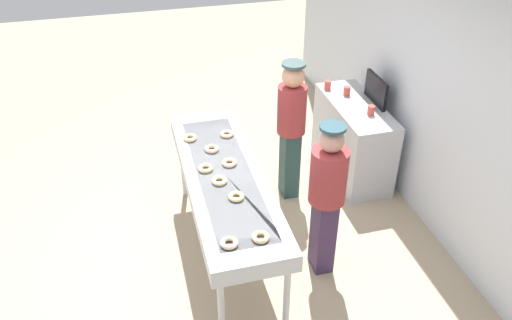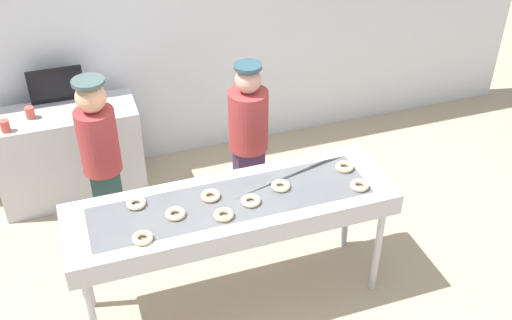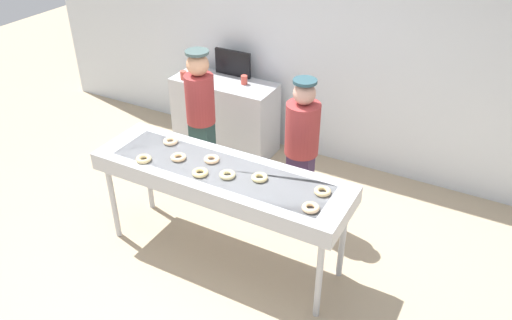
{
  "view_description": "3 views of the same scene",
  "coord_description": "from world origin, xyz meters",
  "views": [
    {
      "loc": [
        3.84,
        -0.71,
        3.75
      ],
      "look_at": [
        0.18,
        0.25,
        1.21
      ],
      "focal_mm": 36.61,
      "sensor_mm": 36.0,
      "label": 1
    },
    {
      "loc": [
        -0.95,
        -3.32,
        3.75
      ],
      "look_at": [
        0.24,
        0.18,
        1.17
      ],
      "focal_mm": 43.39,
      "sensor_mm": 36.0,
      "label": 2
    },
    {
      "loc": [
        2.09,
        -3.18,
        3.46
      ],
      "look_at": [
        0.31,
        0.1,
        1.12
      ],
      "focal_mm": 36.19,
      "sensor_mm": 36.0,
      "label": 3
    }
  ],
  "objects": [
    {
      "name": "prep_counter",
      "position": [
        -1.06,
        1.79,
        0.46
      ],
      "size": [
        1.31,
        0.54,
        0.92
      ],
      "primitive_type": "cube",
      "color": "#B7BABF",
      "rests_on": "ground"
    },
    {
      "name": "worker_baker",
      "position": [
        0.41,
        0.85,
        0.9
      ],
      "size": [
        0.33,
        0.33,
        1.6
      ],
      "rotation": [
        0.0,
        0.0,
        3.42
      ],
      "color": "#382545",
      "rests_on": "ground"
    },
    {
      "name": "paper_cup_1",
      "position": [
        -0.8,
        1.84,
        0.98
      ],
      "size": [
        0.08,
        0.08,
        0.11
      ],
      "primitive_type": "cylinder",
      "color": "#CC4C3F",
      "rests_on": "prep_counter"
    },
    {
      "name": "plain_donut_0",
      "position": [
        -0.42,
        -0.04,
        1.01
      ],
      "size": [
        0.17,
        0.17,
        0.04
      ],
      "primitive_type": "torus",
      "rotation": [
        0.0,
        0.0,
        1.8
      ],
      "color": "#F4C791",
      "rests_on": "fryer_conveyor"
    },
    {
      "name": "plain_donut_2",
      "position": [
        -0.66,
        0.16,
        1.01
      ],
      "size": [
        0.2,
        0.2,
        0.04
      ],
      "primitive_type": "torus",
      "rotation": [
        0.0,
        0.0,
        0.84
      ],
      "color": "beige",
      "rests_on": "fryer_conveyor"
    },
    {
      "name": "paper_cup_0",
      "position": [
        -1.53,
        1.6,
        0.98
      ],
      "size": [
        0.08,
        0.08,
        0.11
      ],
      "primitive_type": "cylinder",
      "color": "#CC4C3F",
      "rests_on": "prep_counter"
    },
    {
      "name": "plain_donut_4",
      "position": [
        0.93,
        -0.16,
        1.01
      ],
      "size": [
        0.18,
        0.18,
        0.04
      ],
      "primitive_type": "torus",
      "rotation": [
        0.0,
        0.0,
        1.9
      ],
      "color": "beige",
      "rests_on": "fryer_conveyor"
    },
    {
      "name": "worker_assistant",
      "position": [
        -0.81,
        0.91,
        0.92
      ],
      "size": [
        0.31,
        0.31,
        1.64
      ],
      "rotation": [
        0.0,
        0.0,
        3.24
      ],
      "color": "#233F3D",
      "rests_on": "ground"
    },
    {
      "name": "plain_donut_3",
      "position": [
        0.12,
        -0.07,
        1.01
      ],
      "size": [
        0.16,
        0.16,
        0.04
      ],
      "primitive_type": "torus",
      "rotation": [
        0.0,
        0.0,
        1.76
      ],
      "color": "beige",
      "rests_on": "fryer_conveyor"
    },
    {
      "name": "plain_donut_5",
      "position": [
        -0.1,
        -0.16,
        1.01
      ],
      "size": [
        0.16,
        0.16,
        0.04
      ],
      "primitive_type": "torus",
      "rotation": [
        0.0,
        0.0,
        3.0
      ],
      "color": "#EDCF83",
      "rests_on": "fryer_conveyor"
    },
    {
      "name": "plain_donut_7",
      "position": [
        0.93,
        0.09,
        1.01
      ],
      "size": [
        0.19,
        0.19,
        0.04
      ],
      "primitive_type": "torus",
      "rotation": [
        0.0,
        0.0,
        2.66
      ],
      "color": "#E7C584",
      "rests_on": "fryer_conveyor"
    },
    {
      "name": "paper_cup_2",
      "position": [
        -1.32,
        1.77,
        0.98
      ],
      "size": [
        0.08,
        0.08,
        0.11
      ],
      "primitive_type": "cylinder",
      "color": "#CC4C3F",
      "rests_on": "prep_counter"
    },
    {
      "name": "plain_donut_6",
      "position": [
        -0.14,
        0.08,
        1.01
      ],
      "size": [
        0.2,
        0.2,
        0.04
      ],
      "primitive_type": "torus",
      "rotation": [
        0.0,
        0.0,
        0.83
      ],
      "color": "#F4C492",
      "rests_on": "fryer_conveyor"
    },
    {
      "name": "menu_display",
      "position": [
        -1.06,
        2.01,
        1.08
      ],
      "size": [
        0.49,
        0.04,
        0.32
      ],
      "primitive_type": "cube",
      "color": "black",
      "rests_on": "prep_counter"
    },
    {
      "name": "ground_plane",
      "position": [
        0.0,
        0.0,
        0.0
      ],
      "size": [
        16.0,
        16.0,
        0.0
      ],
      "primitive_type": "plane",
      "color": "tan"
    },
    {
      "name": "back_wall",
      "position": [
        0.0,
        2.24,
        1.54
      ],
      "size": [
        8.0,
        0.12,
        3.08
      ],
      "primitive_type": "cube",
      "color": "silver",
      "rests_on": "ground"
    },
    {
      "name": "plain_donut_8",
      "position": [
        0.38,
        0.02,
        1.01
      ],
      "size": [
        0.2,
        0.2,
        0.04
      ],
      "primitive_type": "torus",
      "rotation": [
        0.0,
        0.0,
        2.44
      ],
      "color": "#EBD48C",
      "rests_on": "fryer_conveyor"
    },
    {
      "name": "fryer_conveyor",
      "position": [
        0.0,
        0.0,
        0.9
      ],
      "size": [
        2.38,
        0.7,
        0.99
      ],
      "color": "#B7BABF",
      "rests_on": "ground"
    },
    {
      "name": "plain_donut_1",
      "position": [
        -0.68,
        -0.21,
        1.01
      ],
      "size": [
        0.15,
        0.15,
        0.04
      ],
      "primitive_type": "torus",
      "rotation": [
        0.0,
        0.0,
        1.68
      ],
      "color": "#E9CB87",
      "rests_on": "fryer_conveyor"
    }
  ]
}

